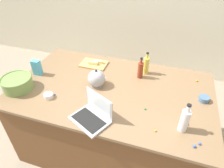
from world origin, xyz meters
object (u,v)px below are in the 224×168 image
at_px(bottle_vinegar, 185,120).
at_px(cutting_board, 94,64).
at_px(butter_stick_left, 93,63).
at_px(candy_bag, 37,67).
at_px(mixing_bowl_large, 17,83).
at_px(bottle_soy, 140,70).
at_px(laptop, 93,115).
at_px(bottle_oil, 146,65).
at_px(kettle, 97,78).
at_px(butter_stick_right, 98,62).
at_px(ramekin_small, 204,99).
at_px(ramekin_medium, 48,96).

xyz_separation_m(bottle_vinegar, cutting_board, (-1.04, 0.71, -0.10)).
xyz_separation_m(butter_stick_left, candy_bag, (-0.52, -0.35, 0.05)).
xyz_separation_m(mixing_bowl_large, bottle_soy, (1.12, 0.57, 0.03)).
bearing_deg(mixing_bowl_large, laptop, -9.93).
relative_size(mixing_bowl_large, candy_bag, 1.78).
xyz_separation_m(bottle_oil, candy_bag, (-1.13, -0.39, -0.02)).
bearing_deg(bottle_oil, bottle_vinegar, -59.59).
bearing_deg(cutting_board, mixing_bowl_large, -129.59).
bearing_deg(butter_stick_left, bottle_soy, -6.59).
distance_m(laptop, bottle_soy, 0.77).
relative_size(mixing_bowl_large, kettle, 1.42).
distance_m(bottle_soy, kettle, 0.48).
relative_size(bottle_oil, kettle, 1.20).
xyz_separation_m(bottle_vinegar, bottle_soy, (-0.46, 0.62, -0.01)).
height_order(butter_stick_left, butter_stick_right, same).
xyz_separation_m(butter_stick_left, butter_stick_right, (0.05, 0.05, 0.00)).
height_order(laptop, bottle_vinegar, bottle_vinegar).
bearing_deg(bottle_oil, cutting_board, -179.02).
relative_size(bottle_vinegar, kettle, 1.25).
bearing_deg(bottle_soy, candy_bag, -165.22).
xyz_separation_m(ramekin_small, candy_bag, (-1.73, -0.09, 0.06)).
bearing_deg(bottle_soy, laptop, -109.19).
height_order(ramekin_small, ramekin_medium, ramekin_small).
xyz_separation_m(kettle, candy_bag, (-0.70, -0.02, 0.01)).
bearing_deg(bottle_oil, butter_stick_right, 178.80).
bearing_deg(ramekin_medium, bottle_oil, 41.23).
relative_size(mixing_bowl_large, ramekin_medium, 3.49).
height_order(bottle_soy, kettle, bottle_soy).
bearing_deg(candy_bag, ramekin_medium, -43.56).
bearing_deg(ramekin_medium, butter_stick_right, 71.87).
distance_m(butter_stick_left, butter_stick_right, 0.07).
relative_size(bottle_vinegar, bottle_oil, 1.04).
xyz_separation_m(bottle_oil, kettle, (-0.44, -0.37, -0.02)).
relative_size(bottle_vinegar, bottle_soy, 1.12).
height_order(bottle_soy, butter_stick_left, bottle_soy).
xyz_separation_m(laptop, bottle_oil, (0.30, 0.82, 0.06)).
relative_size(ramekin_small, ramekin_medium, 1.10).
xyz_separation_m(bottle_vinegar, candy_bag, (-1.55, 0.33, -0.02)).
distance_m(mixing_bowl_large, butter_stick_right, 0.91).
bearing_deg(candy_bag, butter_stick_right, 35.17).
height_order(bottle_oil, butter_stick_right, bottle_oil).
relative_size(laptop, bottle_oil, 1.47).
distance_m(bottle_vinegar, cutting_board, 1.26).
distance_m(bottle_vinegar, candy_bag, 1.59).
bearing_deg(butter_stick_right, cutting_board, -156.45).
bearing_deg(candy_bag, kettle, 1.30).
xyz_separation_m(bottle_oil, ramekin_medium, (-0.80, -0.70, -0.08)).
xyz_separation_m(mixing_bowl_large, ramekin_medium, (0.36, -0.03, -0.05)).
distance_m(butter_stick_left, candy_bag, 0.63).
bearing_deg(bottle_soy, ramekin_medium, -141.49).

